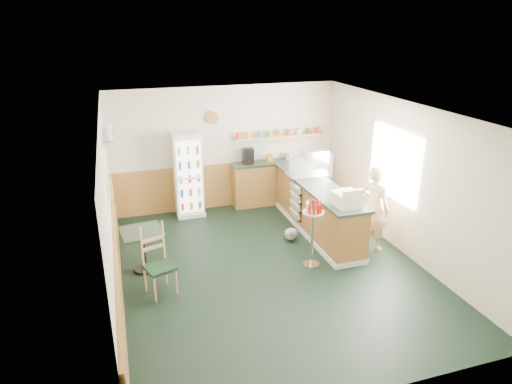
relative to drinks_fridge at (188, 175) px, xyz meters
name	(u,v)px	position (x,y,z in m)	size (l,w,h in m)	color
ground	(270,268)	(0.91, -2.74, -0.90)	(6.00, 6.00, 0.00)	black
room_envelope	(245,172)	(0.68, -2.01, 0.63)	(5.04, 6.02, 2.72)	beige
service_counter	(317,210)	(2.26, -1.66, -0.44)	(0.68, 3.01, 1.01)	#A67835
back_counter	(279,180)	(2.10, 0.06, -0.35)	(2.24, 0.42, 1.69)	#A67835
drinks_fridge	(188,175)	(0.00, 0.00, 0.00)	(0.59, 0.52, 1.80)	white
display_case	(309,165)	(2.26, -1.18, 0.36)	(0.86, 0.45, 0.49)	silver
cash_register	(347,199)	(2.26, -2.79, 0.23)	(0.41, 0.44, 0.24)	beige
shopkeeper	(375,208)	(2.96, -2.59, -0.09)	(0.54, 0.39, 1.61)	tan
condiment_stand	(313,223)	(1.62, -2.85, -0.10)	(0.37, 0.37, 1.16)	silver
newspaper_rack	(295,202)	(1.90, -1.39, -0.31)	(0.09, 0.45, 0.71)	black
cafe_table	(143,243)	(-1.14, -2.15, -0.39)	(0.73, 0.73, 0.73)	black
cafe_chair	(158,257)	(-0.96, -2.85, -0.32)	(0.52, 0.53, 1.11)	black
dog_doorstop	(291,234)	(1.63, -1.87, -0.76)	(0.24, 0.31, 0.29)	gray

